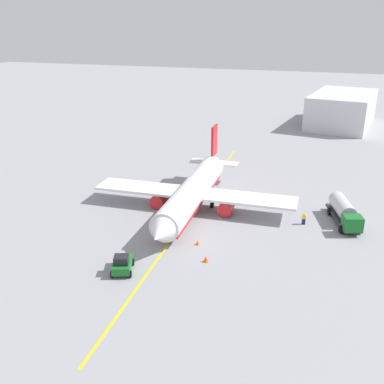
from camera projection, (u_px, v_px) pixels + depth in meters
The scene contains 9 objects.
ground_plane at pixel (192, 211), 65.38m from camera, with size 400.00×400.00×0.00m, color #939399.
airplane at pixel (193, 192), 64.79m from camera, with size 32.73×30.53×9.87m.
fuel_tanker at pixel (344, 212), 60.87m from camera, with size 9.84×5.09×3.15m.
pushback_tug at pixel (122, 264), 49.18m from camera, with size 4.06×3.29×2.20m.
refueling_worker at pixel (304, 219), 60.74m from camera, with size 0.47×0.59×1.71m.
safety_cone_nose at pixel (206, 259), 51.42m from camera, with size 0.65×0.65×0.72m, color #F2590F.
safety_cone_wingtip at pixel (198, 243), 55.37m from camera, with size 0.52×0.52×0.57m, color #F2590F.
distant_hangar at pixel (342, 109), 117.15m from camera, with size 27.81×18.41×8.62m.
taxi_line_marking at pixel (192, 211), 65.37m from camera, with size 66.67×0.30×0.01m, color yellow.
Camera 1 is at (56.76, 18.86, 26.53)m, focal length 40.90 mm.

